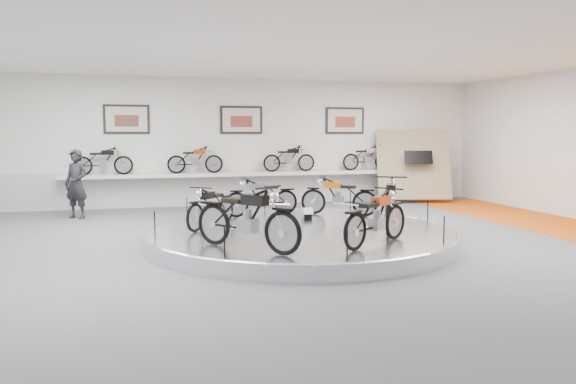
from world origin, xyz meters
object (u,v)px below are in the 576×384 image
object	(u,v)px
bike_a	(339,196)
bike_e	(376,217)
bike_c	(211,207)
visitor	(76,184)
bike_f	(391,204)
shelf	(243,174)
bike_d	(247,217)
bike_b	(261,197)
display_platform	(301,236)

from	to	relation	value
bike_a	bike_e	world-z (taller)	bike_e
bike_c	visitor	xyz separation A→B (m)	(-3.05, 4.20, 0.18)
bike_c	bike_f	xyz separation A→B (m)	(3.50, -1.27, 0.09)
shelf	bike_d	size ratio (longest dim) A/B	5.77
bike_a	visitor	xyz separation A→B (m)	(-6.27, 3.20, 0.15)
bike_a	bike_f	world-z (taller)	bike_f
bike_c	visitor	distance (m)	5.19
visitor	bike_d	bearing A→B (deg)	-30.46
bike_a	bike_b	size ratio (longest dim) A/B	1.02
bike_b	bike_c	distance (m)	1.95
display_platform	visitor	size ratio (longest dim) A/B	3.46
bike_e	bike_d	bearing A→B (deg)	140.53
display_platform	visitor	bearing A→B (deg)	134.72
bike_a	bike_b	world-z (taller)	bike_a
display_platform	visitor	xyz separation A→B (m)	(-4.82, 4.87, 0.78)
bike_f	bike_d	bearing A→B (deg)	137.73
shelf	visitor	distance (m)	5.06
bike_a	bike_f	bearing A→B (deg)	129.74
shelf	bike_c	bearing A→B (deg)	-107.13
display_platform	bike_a	size ratio (longest dim) A/B	3.99
display_platform	visitor	world-z (taller)	visitor
bike_b	bike_d	xyz separation A→B (m)	(-1.09, -3.78, 0.10)
shelf	bike_c	distance (m)	6.00
bike_d	display_platform	bearing A→B (deg)	100.40
bike_b	bike_e	distance (m)	4.15
shelf	bike_b	bearing A→B (deg)	-94.99
visitor	bike_c	bearing A→B (deg)	-21.28
bike_c	bike_f	world-z (taller)	bike_f
bike_e	visitor	distance (m)	8.84
bike_f	bike_e	bearing A→B (deg)	173.76
display_platform	bike_d	xyz separation A→B (m)	(-1.47, -1.74, 0.71)
display_platform	shelf	size ratio (longest dim) A/B	0.58
display_platform	bike_e	distance (m)	2.20
bike_a	visitor	distance (m)	7.04
bike_b	bike_f	bearing A→B (deg)	121.63
shelf	visitor	size ratio (longest dim) A/B	5.94
bike_f	bike_a	bearing A→B (deg)	35.23
bike_c	bike_d	bearing A→B (deg)	46.10
bike_d	bike_e	distance (m)	2.31
bike_e	visitor	world-z (taller)	visitor
shelf	bike_e	distance (m)	8.38
bike_a	bike_e	distance (m)	3.65
bike_b	bike_d	distance (m)	3.94
display_platform	bike_d	distance (m)	2.39
bike_d	bike_c	bearing A→B (deg)	147.51
bike_f	bike_b	bearing A→B (deg)	66.88
bike_c	bike_e	distance (m)	3.67
bike_c	bike_d	distance (m)	2.43
shelf	bike_a	distance (m)	4.96
shelf	bike_e	bearing A→B (deg)	-84.33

